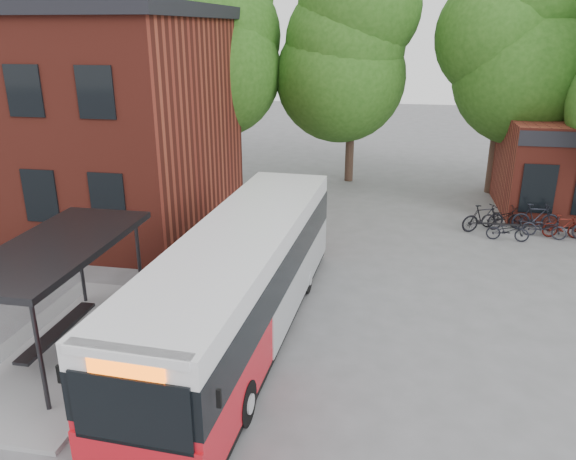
% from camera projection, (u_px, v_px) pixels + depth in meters
% --- Properties ---
extents(ground, '(100.00, 100.00, 0.00)m').
position_uv_depth(ground, '(254.00, 346.00, 14.29)').
color(ground, slate).
extents(station_building, '(18.40, 10.40, 8.50)m').
position_uv_depth(station_building, '(1.00, 114.00, 23.40)').
color(station_building, maroon).
rests_on(station_building, ground).
extents(bus_shelter, '(3.60, 7.00, 2.90)m').
position_uv_depth(bus_shelter, '(63.00, 298.00, 13.64)').
color(bus_shelter, '#2A2A2D').
rests_on(bus_shelter, ground).
extents(bike_rail, '(5.20, 0.10, 0.38)m').
position_uv_depth(bike_rail, '(546.00, 231.00, 21.88)').
color(bike_rail, '#2A2A2D').
rests_on(bike_rail, ground).
extents(tree_0, '(7.92, 7.92, 11.00)m').
position_uv_depth(tree_0, '(212.00, 73.00, 28.25)').
color(tree_0, '#245015').
rests_on(tree_0, ground).
extents(tree_1, '(7.92, 7.92, 10.40)m').
position_uv_depth(tree_1, '(352.00, 80.00, 28.07)').
color(tree_1, '#245015').
rests_on(tree_1, ground).
extents(tree_2, '(7.92, 7.92, 11.00)m').
position_uv_depth(tree_2, '(503.00, 77.00, 25.84)').
color(tree_2, '#245015').
rests_on(tree_2, ground).
extents(city_bus, '(3.06, 11.79, 2.97)m').
position_uv_depth(city_bus, '(242.00, 284.00, 14.33)').
color(city_bus, red).
rests_on(city_bus, ground).
extents(bicycle_0, '(1.74, 0.90, 0.87)m').
position_uv_depth(bicycle_0, '(502.00, 217.00, 22.68)').
color(bicycle_0, black).
rests_on(bicycle_0, ground).
extents(bicycle_1, '(1.89, 1.24, 1.11)m').
position_uv_depth(bicycle_1, '(483.00, 218.00, 22.21)').
color(bicycle_1, black).
rests_on(bicycle_1, ground).
extents(bicycle_2, '(1.59, 0.67, 0.81)m').
position_uv_depth(bicycle_2, '(508.00, 231.00, 21.26)').
color(bicycle_2, black).
rests_on(bicycle_2, ground).
extents(bicycle_3, '(1.89, 0.70, 1.11)m').
position_uv_depth(bicycle_3, '(536.00, 217.00, 22.27)').
color(bicycle_3, black).
rests_on(bicycle_3, ground).
extents(bicycle_4, '(1.71, 1.03, 0.85)m').
position_uv_depth(bicycle_4, '(544.00, 227.00, 21.55)').
color(bicycle_4, '#272832').
rests_on(bicycle_4, ground).
extents(bicycle_5, '(1.57, 0.54, 0.93)m').
position_uv_depth(bicycle_5, '(563.00, 226.00, 21.54)').
color(bicycle_5, '#4F140E').
rests_on(bicycle_5, ground).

